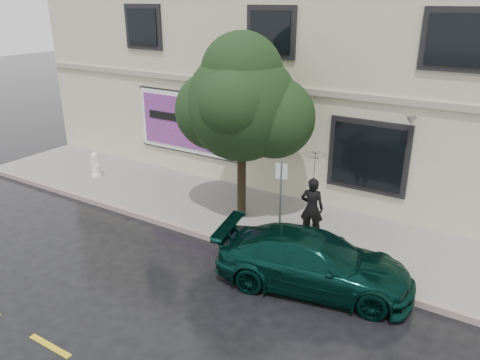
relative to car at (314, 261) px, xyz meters
The scene contains 12 objects.
ground 3.57m from the car, 164.13° to the right, with size 90.00×90.00×0.00m, color black.
sidewalk 4.12m from the car, 145.86° to the left, with size 20.00×3.50×0.15m, color gray.
curb 3.47m from the car, behind, with size 20.00×0.18×0.16m, color gray.
road_marking 5.63m from the car, 127.13° to the right, with size 19.00×0.12×0.01m, color gold.
building 9.17m from the car, 112.79° to the left, with size 20.00×8.12×7.00m.
billboard 7.81m from the car, 148.95° to the left, with size 4.30×0.16×2.20m.
car is the anchor object (origin of this frame).
pedestrian 2.13m from the car, 115.55° to the left, with size 0.61×0.40×1.68m, color black.
umbrella 2.61m from the car, 115.55° to the left, with size 0.98×0.98×0.73m, color black.
street_tree 4.70m from the car, 146.99° to the left, with size 3.05×3.05×4.79m.
fire_hydrant 9.53m from the car, 167.64° to the left, with size 0.37×0.34×0.90m.
sign_pole 1.74m from the car, 149.33° to the left, with size 0.29×0.06×2.39m.
Camera 1 is at (6.79, -7.59, 6.12)m, focal length 35.00 mm.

